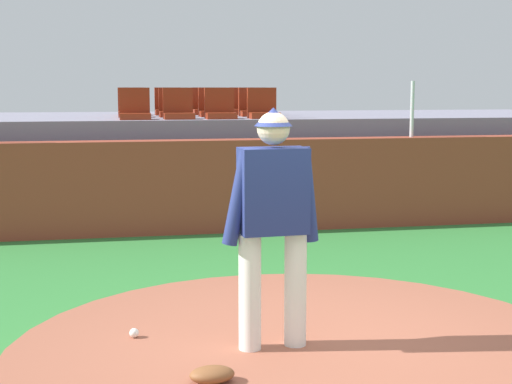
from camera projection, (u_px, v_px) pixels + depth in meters
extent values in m
plane|color=#317E36|center=(307.00, 377.00, 5.48)|extent=(60.00, 60.00, 0.00)
cylinder|color=#99543E|center=(307.00, 363.00, 5.47)|extent=(4.48, 4.48, 0.21)
cylinder|color=white|center=(250.00, 292.00, 5.41)|extent=(0.17, 0.17, 0.87)
cylinder|color=white|center=(295.00, 289.00, 5.50)|extent=(0.17, 0.17, 0.87)
cube|color=navy|center=(273.00, 191.00, 5.35)|extent=(0.51, 0.29, 0.63)
cylinder|color=navy|center=(239.00, 197.00, 5.29)|extent=(0.25, 0.13, 0.71)
cylinder|color=navy|center=(307.00, 194.00, 5.42)|extent=(0.19, 0.12, 0.71)
sphere|color=beige|center=(273.00, 128.00, 5.28)|extent=(0.24, 0.24, 0.24)
cone|color=navy|center=(273.00, 117.00, 5.27)|extent=(0.29, 0.29, 0.13)
sphere|color=white|center=(134.00, 333.00, 5.71)|extent=(0.07, 0.07, 0.07)
ellipsoid|color=brown|center=(212.00, 375.00, 4.84)|extent=(0.31, 0.21, 0.11)
cube|color=brown|center=(209.00, 186.00, 10.92)|extent=(15.08, 0.40, 1.37)
cylinder|color=silver|center=(412.00, 109.00, 11.36)|extent=(0.06, 0.06, 0.86)
cube|color=gray|center=(190.00, 160.00, 13.56)|extent=(15.04, 4.21, 1.63)
cube|color=maroon|center=(135.00, 116.00, 11.61)|extent=(0.48, 0.44, 0.10)
cube|color=maroon|center=(134.00, 100.00, 11.75)|extent=(0.48, 0.08, 0.40)
cube|color=maroon|center=(179.00, 116.00, 11.76)|extent=(0.48, 0.44, 0.10)
cube|color=maroon|center=(178.00, 100.00, 11.90)|extent=(0.48, 0.08, 0.40)
cube|color=maroon|center=(221.00, 116.00, 11.87)|extent=(0.48, 0.44, 0.10)
cube|color=maroon|center=(219.00, 100.00, 12.01)|extent=(0.48, 0.08, 0.40)
cube|color=maroon|center=(264.00, 115.00, 12.02)|extent=(0.48, 0.44, 0.10)
cube|color=maroon|center=(262.00, 100.00, 12.15)|extent=(0.48, 0.08, 0.40)
cube|color=maroon|center=(133.00, 114.00, 12.50)|extent=(0.48, 0.44, 0.10)
cube|color=maroon|center=(132.00, 99.00, 12.64)|extent=(0.48, 0.08, 0.40)
cube|color=maroon|center=(174.00, 114.00, 12.63)|extent=(0.48, 0.44, 0.10)
cube|color=maroon|center=(173.00, 99.00, 12.77)|extent=(0.48, 0.08, 0.40)
cube|color=maroon|center=(214.00, 114.00, 12.75)|extent=(0.48, 0.44, 0.10)
cube|color=maroon|center=(212.00, 99.00, 12.89)|extent=(0.48, 0.08, 0.40)
cube|color=maroon|center=(254.00, 113.00, 12.93)|extent=(0.48, 0.44, 0.10)
cube|color=maroon|center=(252.00, 99.00, 13.07)|extent=(0.48, 0.08, 0.40)
cube|color=maroon|center=(132.00, 112.00, 13.38)|extent=(0.48, 0.44, 0.10)
cube|color=maroon|center=(131.00, 98.00, 13.52)|extent=(0.48, 0.08, 0.40)
cube|color=maroon|center=(169.00, 112.00, 13.50)|extent=(0.48, 0.44, 0.10)
cube|color=maroon|center=(168.00, 98.00, 13.64)|extent=(0.48, 0.08, 0.40)
cube|color=maroon|center=(206.00, 112.00, 13.65)|extent=(0.48, 0.44, 0.10)
cube|color=maroon|center=(205.00, 98.00, 13.79)|extent=(0.48, 0.08, 0.40)
cube|color=maroon|center=(244.00, 112.00, 13.77)|extent=(0.48, 0.44, 0.10)
cube|color=maroon|center=(242.00, 98.00, 13.91)|extent=(0.48, 0.08, 0.40)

